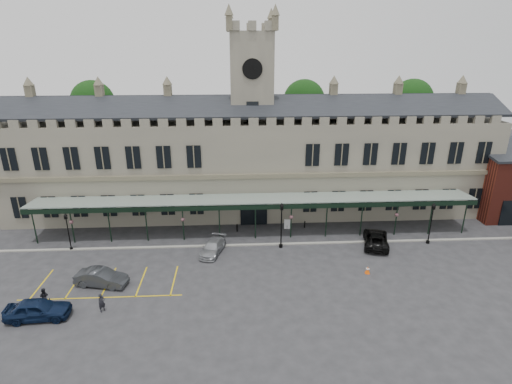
{
  "coord_description": "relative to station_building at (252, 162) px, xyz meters",
  "views": [
    {
      "loc": [
        -2.15,
        -33.26,
        20.47
      ],
      "look_at": [
        0.0,
        6.0,
        6.0
      ],
      "focal_mm": 28.0,
      "sensor_mm": 36.0,
      "label": 1
    }
  ],
  "objects": [
    {
      "name": "clock_tower",
      "position": [
        0.0,
        0.09,
        6.64
      ],
      "size": [
        5.6,
        5.6,
        24.8
      ],
      "color": "slate",
      "rests_on": "ground"
    },
    {
      "name": "lamp_post_left",
      "position": [
        -19.73,
        -10.43,
        -3.95
      ],
      "size": [
        0.4,
        0.4,
        4.25
      ],
      "color": "black",
      "rests_on": "ground"
    },
    {
      "name": "tree_behind_mid",
      "position": [
        8.0,
        9.09,
        6.35
      ],
      "size": [
        6.0,
        6.0,
        16.0
      ],
      "color": "#332314",
      "rests_on": "ground"
    },
    {
      "name": "lamp_post_mid",
      "position": [
        2.62,
        -11.03,
        -3.41
      ],
      "size": [
        0.49,
        0.49,
        5.16
      ],
      "color": "black",
      "rests_on": "ground"
    },
    {
      "name": "station_building",
      "position": [
        0.0,
        0.0,
        0.0
      ],
      "size": [
        60.0,
        10.36,
        17.3
      ],
      "color": "slate",
      "rests_on": "ground"
    },
    {
      "name": "car_taxi",
      "position": [
        -4.63,
        -11.83,
        -5.82
      ],
      "size": [
        3.09,
        4.82,
        1.3
      ],
      "primitive_type": "imported",
      "rotation": [
        0.0,
        0.0,
        -0.31
      ],
      "color": "gray",
      "rests_on": "ground"
    },
    {
      "name": "car_left_a",
      "position": [
        -17.98,
        -21.85,
        -5.63
      ],
      "size": [
        5.03,
        2.27,
        1.68
      ],
      "primitive_type": "imported",
      "rotation": [
        0.0,
        0.0,
        1.63
      ],
      "color": "#0B1934",
      "rests_on": "ground"
    },
    {
      "name": "tree_behind_right",
      "position": [
        24.0,
        9.09,
        6.35
      ],
      "size": [
        6.0,
        6.0,
        16.0
      ],
      "color": "#332314",
      "rests_on": "ground"
    },
    {
      "name": "person_a",
      "position": [
        -13.2,
        -21.21,
        -5.66
      ],
      "size": [
        0.69,
        0.69,
        1.62
      ],
      "primitive_type": "imported",
      "rotation": [
        0.0,
        0.0,
        0.81
      ],
      "color": "black",
      "rests_on": "ground"
    },
    {
      "name": "parking_markings",
      "position": [
        -14.0,
        -17.41,
        -6.47
      ],
      "size": [
        16.0,
        6.0,
        0.01
      ],
      "primitive_type": null,
      "color": "gold",
      "rests_on": "ground"
    },
    {
      "name": "canopy",
      "position": [
        0.0,
        -8.45,
        -4.06
      ],
      "size": [
        50.0,
        4.1,
        4.3
      ],
      "color": "#8C9E93",
      "rests_on": "ground"
    },
    {
      "name": "car_van",
      "position": [
        13.0,
        -11.04,
        -5.72
      ],
      "size": [
        3.86,
        5.86,
        1.5
      ],
      "primitive_type": "imported",
      "rotation": [
        0.0,
        0.0,
        2.87
      ],
      "color": "black",
      "rests_on": "ground"
    },
    {
      "name": "car_left_b",
      "position": [
        -14.41,
        -17.35,
        -5.7
      ],
      "size": [
        4.91,
        2.57,
        1.54
      ],
      "primitive_type": "imported",
      "rotation": [
        0.0,
        0.0,
        1.36
      ],
      "color": "#313337",
      "rests_on": "ground"
    },
    {
      "name": "lamp_post_right",
      "position": [
        18.9,
        -10.98,
        -3.63
      ],
      "size": [
        0.45,
        0.45,
        4.78
      ],
      "color": "black",
      "rests_on": "ground"
    },
    {
      "name": "sign_board",
      "position": [
        3.88,
        -6.47,
        -5.88
      ],
      "size": [
        0.71,
        0.12,
        1.21
      ],
      "rotation": [
        0.0,
        0.0,
        -0.1
      ],
      "color": "black",
      "rests_on": "ground"
    },
    {
      "name": "traffic_cone",
      "position": [
        10.3,
        -16.7,
        -6.1
      ],
      "size": [
        0.47,
        0.47,
        0.74
      ],
      "rotation": [
        0.0,
        0.0,
        -0.04
      ],
      "color": "#FA5707",
      "rests_on": "ground"
    },
    {
      "name": "kerb",
      "position": [
        0.0,
        -10.41,
        -6.41
      ],
      "size": [
        60.0,
        0.4,
        0.12
      ],
      "primitive_type": "cube",
      "color": "gray",
      "rests_on": "ground"
    },
    {
      "name": "tree_behind_left",
      "position": [
        -22.0,
        9.09,
        6.35
      ],
      "size": [
        6.0,
        6.0,
        16.0
      ],
      "color": "#332314",
      "rests_on": "ground"
    },
    {
      "name": "person_b",
      "position": [
        -18.3,
        -20.01,
        -5.69
      ],
      "size": [
        0.75,
        0.59,
        1.55
      ],
      "primitive_type": "imported",
      "rotation": [
        0.0,
        0.0,
        3.14
      ],
      "color": "black",
      "rests_on": "ground"
    },
    {
      "name": "ground",
      "position": [
        0.0,
        -15.91,
        -6.47
      ],
      "size": [
        140.0,
        140.0,
        0.0
      ],
      "primitive_type": "plane",
      "color": "#2A2A2C"
    },
    {
      "name": "bollard_right",
      "position": [
        6.03,
        -6.24,
        -6.06
      ],
      "size": [
        0.15,
        0.15,
        0.82
      ],
      "primitive_type": "cylinder",
      "color": "black",
      "rests_on": "ground"
    },
    {
      "name": "bollard_left",
      "position": [
        -2.05,
        -6.86,
        -6.01
      ],
      "size": [
        0.16,
        0.16,
        0.91
      ],
      "primitive_type": "cylinder",
      "color": "black",
      "rests_on": "ground"
    }
  ]
}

